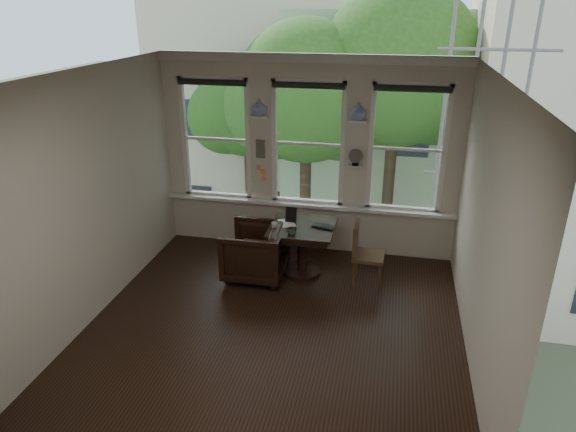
% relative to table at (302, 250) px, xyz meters
% --- Properties ---
extents(ground, '(4.50, 4.50, 0.00)m').
position_rel_table_xyz_m(ground, '(-0.09, -1.34, -0.38)').
color(ground, black).
rests_on(ground, ground).
extents(ceiling, '(4.50, 4.50, 0.00)m').
position_rel_table_xyz_m(ceiling, '(-0.09, -1.34, 2.62)').
color(ceiling, silver).
rests_on(ceiling, ground).
extents(wall_back, '(4.50, 0.00, 4.50)m').
position_rel_table_xyz_m(wall_back, '(-0.09, 0.91, 1.12)').
color(wall_back, beige).
rests_on(wall_back, ground).
extents(wall_front, '(4.50, 0.00, 4.50)m').
position_rel_table_xyz_m(wall_front, '(-0.09, -3.59, 1.12)').
color(wall_front, beige).
rests_on(wall_front, ground).
extents(wall_left, '(0.00, 4.50, 4.50)m').
position_rel_table_xyz_m(wall_left, '(-2.34, -1.34, 1.12)').
color(wall_left, beige).
rests_on(wall_left, ground).
extents(wall_right, '(0.00, 4.50, 4.50)m').
position_rel_table_xyz_m(wall_right, '(2.16, -1.34, 1.12)').
color(wall_right, beige).
rests_on(wall_right, ground).
extents(window_left, '(1.10, 0.12, 1.90)m').
position_rel_table_xyz_m(window_left, '(-1.54, 0.91, 1.32)').
color(window_left, white).
rests_on(window_left, ground).
extents(window_center, '(1.10, 0.12, 1.90)m').
position_rel_table_xyz_m(window_center, '(-0.09, 0.91, 1.32)').
color(window_center, white).
rests_on(window_center, ground).
extents(window_right, '(1.10, 0.12, 1.90)m').
position_rel_table_xyz_m(window_right, '(1.36, 0.91, 1.32)').
color(window_right, white).
rests_on(window_right, ground).
extents(shelf_left, '(0.26, 0.16, 0.03)m').
position_rel_table_xyz_m(shelf_left, '(-0.81, 0.81, 1.73)').
color(shelf_left, white).
rests_on(shelf_left, ground).
extents(shelf_right, '(0.26, 0.16, 0.03)m').
position_rel_table_xyz_m(shelf_right, '(0.64, 0.81, 1.73)').
color(shelf_right, white).
rests_on(shelf_right, ground).
extents(intercom, '(0.14, 0.06, 0.28)m').
position_rel_table_xyz_m(intercom, '(-0.81, 0.84, 1.23)').
color(intercom, '#59544F').
rests_on(intercom, ground).
extents(sticky_notes, '(0.16, 0.01, 0.24)m').
position_rel_table_xyz_m(sticky_notes, '(-0.81, 0.85, 0.88)').
color(sticky_notes, pink).
rests_on(sticky_notes, ground).
extents(desk_fan, '(0.20, 0.20, 0.24)m').
position_rel_table_xyz_m(desk_fan, '(0.64, 0.79, 1.16)').
color(desk_fan, '#59544F').
rests_on(desk_fan, ground).
extents(vase_left, '(0.24, 0.24, 0.25)m').
position_rel_table_xyz_m(vase_left, '(-0.81, 0.81, 1.86)').
color(vase_left, white).
rests_on(vase_left, shelf_left).
extents(vase_right, '(0.24, 0.24, 0.25)m').
position_rel_table_xyz_m(vase_right, '(0.64, 0.81, 1.86)').
color(vase_right, white).
rests_on(vase_right, shelf_right).
extents(table, '(0.90, 0.90, 0.75)m').
position_rel_table_xyz_m(table, '(0.00, 0.00, 0.00)').
color(table, black).
rests_on(table, ground).
extents(armchair_left, '(0.86, 0.84, 0.78)m').
position_rel_table_xyz_m(armchair_left, '(-0.64, -0.24, 0.01)').
color(armchair_left, black).
rests_on(armchair_left, ground).
extents(cushion_red, '(0.45, 0.45, 0.06)m').
position_rel_table_xyz_m(cushion_red, '(-0.64, -0.24, 0.08)').
color(cushion_red, maroon).
rests_on(cushion_red, armchair_left).
extents(side_chair_right, '(0.43, 0.43, 0.92)m').
position_rel_table_xyz_m(side_chair_right, '(0.95, -0.15, 0.09)').
color(side_chair_right, '#442918').
rests_on(side_chair_right, ground).
extents(laptop, '(0.39, 0.31, 0.03)m').
position_rel_table_xyz_m(laptop, '(0.27, -0.03, 0.39)').
color(laptop, black).
rests_on(laptop, table).
extents(mug, '(0.09, 0.09, 0.08)m').
position_rel_table_xyz_m(mug, '(-0.37, -0.16, 0.42)').
color(mug, white).
rests_on(mug, table).
extents(drinking_glass, '(0.13, 0.13, 0.10)m').
position_rel_table_xyz_m(drinking_glass, '(-0.09, -0.32, 0.42)').
color(drinking_glass, white).
rests_on(drinking_glass, table).
extents(tablet, '(0.16, 0.08, 0.22)m').
position_rel_table_xyz_m(tablet, '(-0.19, 0.12, 0.48)').
color(tablet, black).
rests_on(tablet, table).
extents(papers, '(0.32, 0.36, 0.00)m').
position_rel_table_xyz_m(papers, '(-0.24, 0.05, 0.38)').
color(papers, silver).
rests_on(papers, table).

